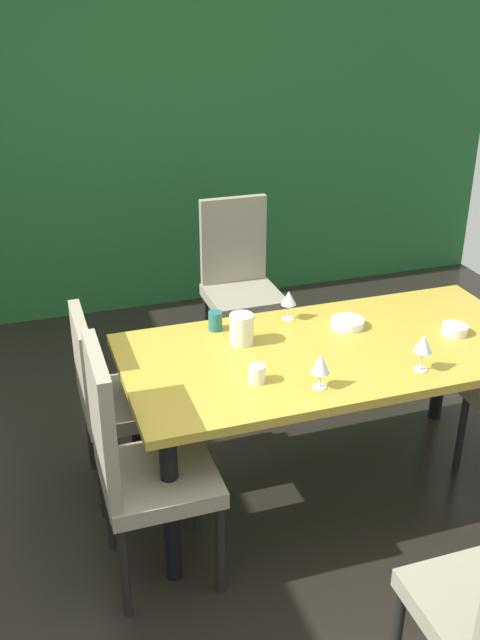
% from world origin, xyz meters
% --- Properties ---
extents(ground_plane, '(5.97, 5.20, 0.02)m').
position_xyz_m(ground_plane, '(0.00, 0.00, -0.01)').
color(ground_plane, black).
extents(garden_window_panel, '(3.97, 0.10, 2.78)m').
position_xyz_m(garden_window_panel, '(1.00, 2.55, 1.39)').
color(garden_window_panel, '#215D2B').
rests_on(garden_window_panel, ground_plane).
extents(dining_table, '(1.88, 0.90, 0.76)m').
position_xyz_m(dining_table, '(0.61, 0.14, 0.67)').
color(dining_table, gold).
rests_on(dining_table, ground_plane).
extents(chair_left_near, '(0.45, 0.44, 1.06)m').
position_xyz_m(chair_left_near, '(-0.35, -0.16, 0.58)').
color(chair_left_near, gray).
rests_on(chair_left_near, ground_plane).
extents(chair_head_far, '(0.44, 0.45, 1.05)m').
position_xyz_m(chair_head_far, '(0.61, 1.48, 0.58)').
color(chair_head_far, gray).
rests_on(chair_head_far, ground_plane).
extents(chair_left_far, '(0.45, 0.44, 0.93)m').
position_xyz_m(chair_left_far, '(-0.34, 0.43, 0.53)').
color(chair_left_far, gray).
rests_on(chair_left_far, ground_plane).
extents(wine_glass_corner, '(0.07, 0.07, 0.15)m').
position_xyz_m(wine_glass_corner, '(0.53, 0.48, 0.86)').
color(wine_glass_corner, silver).
rests_on(wine_glass_corner, dining_table).
extents(wine_glass_rear, '(0.08, 0.08, 0.15)m').
position_xyz_m(wine_glass_rear, '(0.41, -0.16, 0.86)').
color(wine_glass_rear, silver).
rests_on(wine_glass_rear, dining_table).
extents(wine_glass_near_window, '(0.08, 0.08, 0.16)m').
position_xyz_m(wine_glass_near_window, '(0.87, -0.16, 0.88)').
color(wine_glass_near_window, silver).
rests_on(wine_glass_near_window, dining_table).
extents(serving_bowl_south, '(0.12, 0.12, 0.04)m').
position_xyz_m(serving_bowl_south, '(1.20, 0.09, 0.78)').
color(serving_bowl_south, white).
rests_on(serving_bowl_south, dining_table).
extents(serving_bowl_near_shelf, '(0.16, 0.16, 0.04)m').
position_xyz_m(serving_bowl_near_shelf, '(0.76, 0.31, 0.78)').
color(serving_bowl_near_shelf, white).
rests_on(serving_bowl_near_shelf, dining_table).
extents(cup_right, '(0.07, 0.07, 0.09)m').
position_xyz_m(cup_right, '(0.16, 0.48, 0.80)').
color(cup_right, '#246565').
rests_on(cup_right, dining_table).
extents(cup_north, '(0.07, 0.07, 0.08)m').
position_xyz_m(cup_north, '(0.19, -0.04, 0.80)').
color(cup_north, white).
rests_on(cup_north, dining_table).
extents(pitcher_east, '(0.12, 0.11, 0.14)m').
position_xyz_m(pitcher_east, '(0.24, 0.31, 0.83)').
color(pitcher_east, silver).
rests_on(pitcher_east, dining_table).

